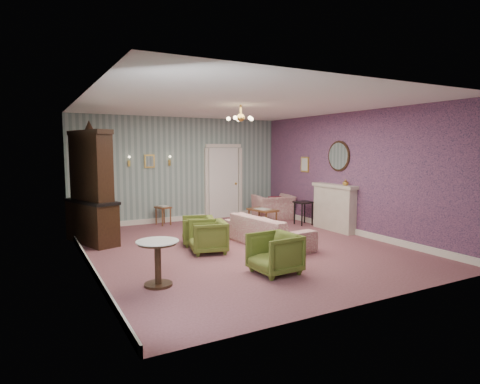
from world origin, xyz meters
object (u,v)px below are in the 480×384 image
wingback_chair (273,203)px  pedestal_table (158,263)px  coffee_table (262,217)px  olive_chair_a (275,251)px  side_table_black (303,213)px  fireplace (334,207)px  olive_chair_b (208,235)px  olive_chair_c (198,229)px  dresser (90,184)px  sofa_chintz (268,225)px

wingback_chair → pedestal_table: bearing=52.1°
wingback_chair → coffee_table: 0.99m
olive_chair_a → side_table_black: olive_chair_a is taller
fireplace → pedestal_table: 5.43m
olive_chair_a → olive_chair_b: 1.79m
pedestal_table → wingback_chair: bearing=41.0°
olive_chair_c → olive_chair_a: bearing=27.1°
dresser → coffee_table: bearing=-17.0°
fireplace → pedestal_table: bearing=-159.3°
olive_chair_c → fireplace: bearing=105.7°
wingback_chair → dresser: size_ratio=0.41×
olive_chair_c → sofa_chintz: bearing=79.9°
fireplace → olive_chair_a: bearing=-145.3°
pedestal_table → olive_chair_b: bearing=44.7°
fireplace → side_table_black: (-0.21, 0.97, -0.26)m
olive_chair_a → coffee_table: olive_chair_a is taller
dresser → coffee_table: (4.37, 0.10, -1.07)m
olive_chair_c → dresser: bearing=-102.2°
dresser → side_table_black: bearing=-23.3°
wingback_chair → fireplace: fireplace is taller
fireplace → coffee_table: fireplace is taller
sofa_chintz → olive_chair_a: bearing=144.7°
olive_chair_b → dresser: bearing=-122.7°
wingback_chair → pedestal_table: wingback_chair is taller
olive_chair_c → pedestal_table: size_ratio=0.97×
wingback_chair → fireplace: (0.40, -2.14, 0.12)m
olive_chair_a → dresser: (-2.29, 3.67, 0.92)m
side_table_black → dresser: bearing=175.0°
coffee_table → wingback_chair: bearing=39.5°
fireplace → olive_chair_b: bearing=-172.3°
dresser → pedestal_table: 3.51m
olive_chair_b → sofa_chintz: size_ratio=0.33×
olive_chair_a → coffee_table: (2.08, 3.76, -0.15)m
sofa_chintz → coffee_table: sofa_chintz is taller
olive_chair_c → side_table_black: 3.42m
wingback_chair → side_table_black: bearing=110.4°
olive_chair_a → sofa_chintz: size_ratio=0.34×
olive_chair_b → fireplace: fireplace is taller
sofa_chintz → pedestal_table: 3.15m
olive_chair_c → olive_chair_b: bearing=12.8°
olive_chair_c → pedestal_table: (-1.52, -2.15, 0.01)m
fireplace → coffee_table: bearing=126.7°
fireplace → wingback_chair: bearing=100.6°
olive_chair_b → side_table_black: bearing=126.2°
coffee_table → pedestal_table: size_ratio=1.20×
side_table_black → coffee_table: bearing=148.7°
olive_chair_b → dresser: dresser is taller
olive_chair_b → coffee_table: bearing=142.2°
olive_chair_a → olive_chair_c: bearing=-175.9°
dresser → olive_chair_b: bearing=-64.1°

